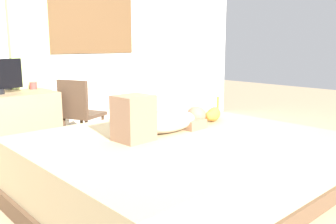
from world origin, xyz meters
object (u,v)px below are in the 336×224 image
at_px(person_lying, 161,120).
at_px(desk, 10,129).
at_px(cup, 33,86).
at_px(bed, 176,168).
at_px(cat, 213,114).
at_px(chair_by_desk, 79,111).

distance_m(person_lying, desk, 1.80).
xyz_separation_m(person_lying, cup, (-0.27, 1.84, 0.14)).
distance_m(bed, cat, 0.73).
xyz_separation_m(cat, desk, (-1.28, 1.65, -0.22)).
bearing_deg(desk, bed, -70.21).
bearing_deg(chair_by_desk, person_lying, -91.77).
relative_size(person_lying, chair_by_desk, 1.09).
relative_size(cat, cup, 4.14).
relative_size(bed, cup, 28.01).
height_order(bed, desk, desk).
xyz_separation_m(bed, chair_by_desk, (0.00, 1.54, 0.25)).
relative_size(bed, desk, 2.49).
relative_size(person_lying, desk, 1.04).
bearing_deg(cup, cat, -62.47).
bearing_deg(person_lying, desk, 109.90).
relative_size(desk, chair_by_desk, 1.05).
bearing_deg(bed, chair_by_desk, 89.99).
bearing_deg(person_lying, cat, 2.11).
bearing_deg(desk, chair_by_desk, -22.67).
bearing_deg(cup, desk, -154.64).
distance_m(desk, cup, 0.55).
height_order(person_lying, cat, person_lying).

